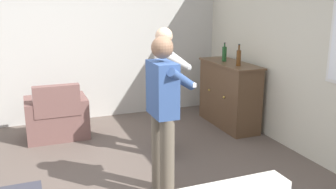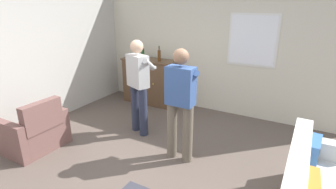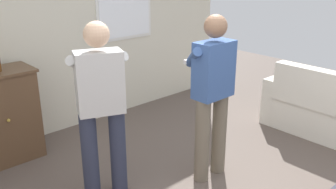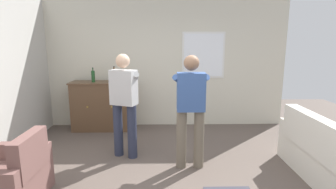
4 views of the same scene
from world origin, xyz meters
name	(u,v)px [view 1 (image 1 of 4)]	position (x,y,z in m)	size (l,w,h in m)	color
ground	(109,189)	(0.00, 0.00, 0.00)	(10.40, 10.40, 0.00)	brown
wall_back_with_window	(315,50)	(0.02, 2.66, 1.40)	(5.20, 0.15, 2.80)	beige
wall_side_left	(70,37)	(-2.66, 0.00, 1.40)	(0.12, 5.20, 2.80)	beige
armchair	(57,119)	(-1.83, -0.36, 0.29)	(0.65, 0.88, 0.85)	brown
sideboard_cabinet	(229,94)	(-1.40, 2.30, 0.52)	(1.28, 0.49, 1.04)	brown
bottle_wine_green	(224,54)	(-1.55, 2.27, 1.16)	(0.07, 0.07, 0.30)	#1E4C23
bottle_liquor_amber	(239,57)	(-1.11, 2.27, 1.17)	(0.07, 0.07, 0.33)	#593314
person_standing_left	(165,85)	(-0.72, 0.93, 0.94)	(0.52, 0.52, 1.68)	#282D42
person_standing_right	(164,110)	(0.30, 0.53, 0.94)	(0.56, 0.47, 1.68)	#6B6051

